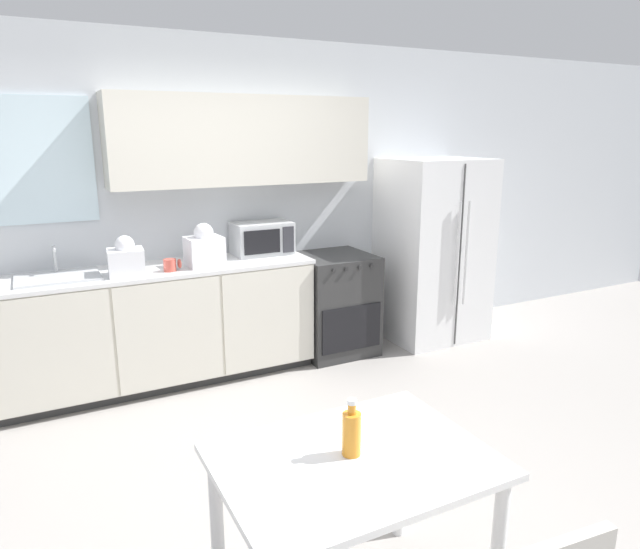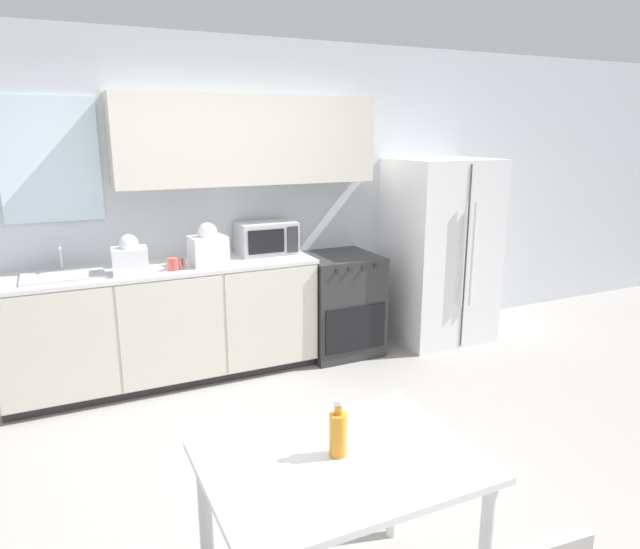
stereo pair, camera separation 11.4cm
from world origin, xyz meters
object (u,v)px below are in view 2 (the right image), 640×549
at_px(refrigerator, 440,250).
at_px(drink_bottle, 338,433).
at_px(coffee_mug, 175,264).
at_px(oven_range, 339,304).
at_px(microwave, 267,238).
at_px(dining_table, 340,484).

relative_size(refrigerator, drink_bottle, 7.36).
bearing_deg(coffee_mug, oven_range, 4.66).
bearing_deg(drink_bottle, coffee_mug, 92.63).
bearing_deg(microwave, drink_bottle, -104.66).
height_order(microwave, dining_table, microwave).
bearing_deg(refrigerator, dining_table, -132.85).
bearing_deg(drink_bottle, dining_table, -96.95).
bearing_deg(oven_range, coffee_mug, -175.34).
distance_m(oven_range, coffee_mug, 1.55).
relative_size(oven_range, dining_table, 0.86).
distance_m(dining_table, drink_bottle, 0.21).
height_order(oven_range, drink_bottle, drink_bottle).
bearing_deg(dining_table, oven_range, 62.95).
bearing_deg(microwave, dining_table, -104.59).
bearing_deg(refrigerator, oven_range, 176.69).
relative_size(microwave, coffee_mug, 3.77).
bearing_deg(dining_table, drink_bottle, 83.05).
relative_size(refrigerator, dining_table, 1.64).
xyz_separation_m(coffee_mug, drink_bottle, (0.11, -2.48, -0.16)).
bearing_deg(oven_range, refrigerator, -3.31).
relative_size(refrigerator, coffee_mug, 13.28).
distance_m(oven_range, dining_table, 2.95).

